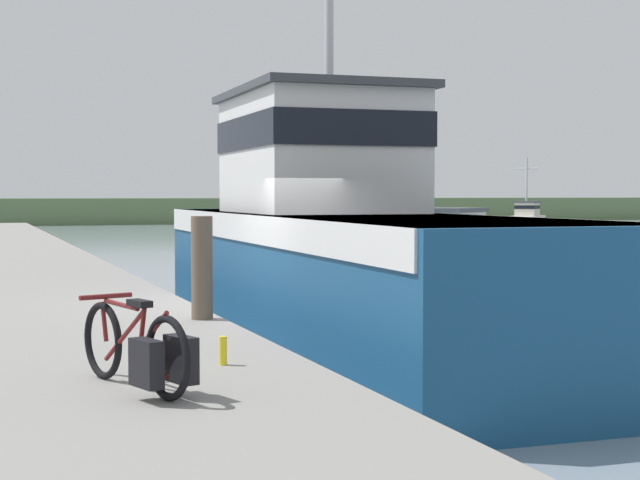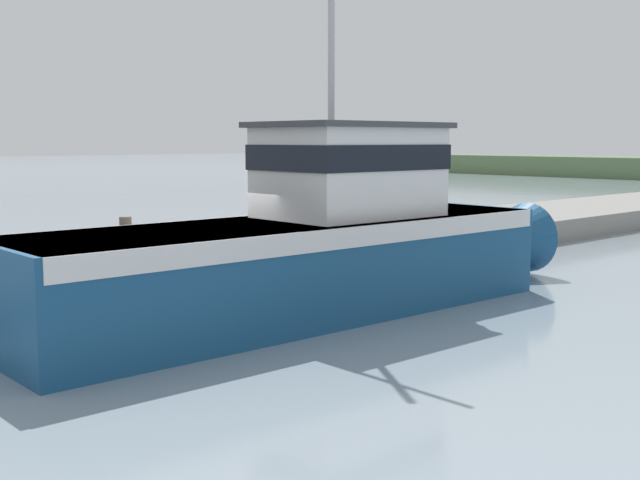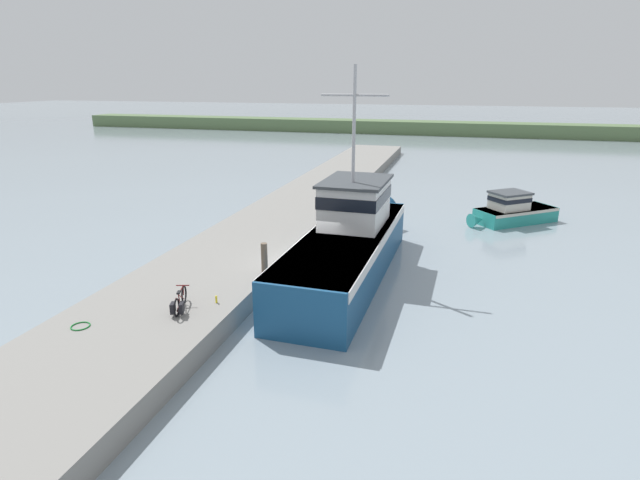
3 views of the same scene
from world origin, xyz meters
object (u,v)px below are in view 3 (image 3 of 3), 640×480
fishing_boat_main (350,240)px  boat_white_moored (512,210)px  mooring_post (264,258)px  water_bottle_on_curb (216,299)px  bicycle_touring (179,303)px

fishing_boat_main → boat_white_moored: 12.86m
fishing_boat_main → mooring_post: bearing=-131.4°
fishing_boat_main → boat_white_moored: (7.49, 10.43, -0.75)m
boat_white_moored → water_bottle_on_curb: (-10.81, -16.55, 0.19)m
boat_white_moored → bicycle_touring: 21.03m
mooring_post → boat_white_moored: bearing=52.6°
fishing_boat_main → water_bottle_on_curb: 6.99m
bicycle_touring → boat_white_moored: bearing=38.3°
boat_white_moored → water_bottle_on_curb: bearing=108.3°
fishing_boat_main → water_bottle_on_curb: fishing_boat_main is taller
bicycle_touring → water_bottle_on_curb: (0.84, 0.95, -0.19)m
fishing_boat_main → bicycle_touring: 8.22m
mooring_post → water_bottle_on_curb: mooring_post is taller
bicycle_touring → mooring_post: size_ratio=1.32×
boat_white_moored → mooring_post: size_ratio=4.37×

